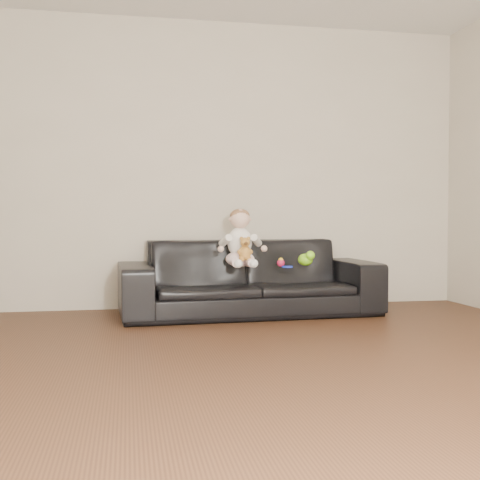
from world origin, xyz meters
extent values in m
plane|color=#472A19|center=(0.00, 0.00, 0.00)|extent=(5.50, 5.50, 0.00)
plane|color=beige|center=(0.00, 2.75, 1.30)|extent=(5.00, 0.00, 5.00)
imported|color=black|center=(0.39, 2.25, 0.31)|extent=(2.19, 0.94, 0.63)
ellipsoid|color=#FCD6D5|center=(0.29, 2.15, 0.48)|extent=(0.26, 0.23, 0.13)
ellipsoid|color=white|center=(0.29, 2.16, 0.62)|extent=(0.23, 0.19, 0.25)
sphere|color=beige|center=(0.29, 2.15, 0.81)|extent=(0.18, 0.18, 0.16)
ellipsoid|color=#8C603F|center=(0.29, 2.16, 0.83)|extent=(0.18, 0.18, 0.11)
cylinder|color=#FCD6D5|center=(0.25, 1.99, 0.46)|extent=(0.09, 0.21, 0.08)
cylinder|color=#FCD6D5|center=(0.34, 1.99, 0.46)|extent=(0.09, 0.21, 0.08)
sphere|color=white|center=(0.24, 1.89, 0.46)|extent=(0.07, 0.07, 0.07)
sphere|color=white|center=(0.35, 1.89, 0.46)|extent=(0.07, 0.07, 0.07)
cylinder|color=white|center=(0.17, 2.11, 0.63)|extent=(0.08, 0.17, 0.11)
cylinder|color=white|center=(0.42, 2.11, 0.63)|extent=(0.08, 0.17, 0.11)
ellipsoid|color=#B27A32|center=(0.30, 1.99, 0.54)|extent=(0.12, 0.10, 0.12)
sphere|color=#B27A32|center=(0.30, 1.98, 0.62)|extent=(0.09, 0.09, 0.08)
sphere|color=#B27A32|center=(0.28, 1.99, 0.65)|extent=(0.04, 0.04, 0.03)
sphere|color=#B27A32|center=(0.33, 1.99, 0.65)|extent=(0.04, 0.04, 0.03)
sphere|color=#593819|center=(0.30, 1.95, 0.61)|extent=(0.04, 0.04, 0.03)
ellipsoid|color=#84E31A|center=(0.85, 2.14, 0.46)|extent=(0.14, 0.16, 0.10)
sphere|color=#C9173E|center=(0.62, 2.06, 0.44)|extent=(0.07, 0.07, 0.06)
cylinder|color=#1A2FD4|center=(0.65, 1.99, 0.42)|extent=(0.09, 0.09, 0.01)
camera|label=1|loc=(-0.62, -2.70, 0.81)|focal=45.00mm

